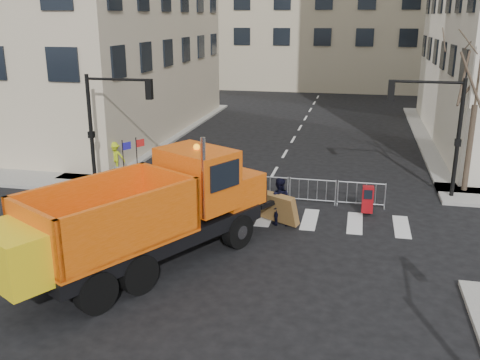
% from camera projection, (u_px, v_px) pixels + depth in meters
% --- Properties ---
extents(ground, '(120.00, 120.00, 0.00)m').
position_uv_depth(ground, '(215.00, 274.00, 17.11)').
color(ground, black).
rests_on(ground, ground).
extents(sidewalk_back, '(64.00, 5.00, 0.15)m').
position_uv_depth(sidewalk_back, '(262.00, 191.00, 25.02)').
color(sidewalk_back, gray).
rests_on(sidewalk_back, ground).
extents(traffic_light_left, '(0.18, 0.18, 5.40)m').
position_uv_depth(traffic_light_left, '(91.00, 133.00, 24.98)').
color(traffic_light_left, black).
rests_on(traffic_light_left, ground).
extents(traffic_light_right, '(0.18, 0.18, 5.40)m').
position_uv_depth(traffic_light_right, '(458.00, 140.00, 23.40)').
color(traffic_light_right, black).
rests_on(traffic_light_right, ground).
extents(crowd_barriers, '(12.60, 0.60, 1.10)m').
position_uv_depth(crowd_barriers, '(243.00, 186.00, 24.19)').
color(crowd_barriers, '#9EA0A5').
rests_on(crowd_barriers, ground).
extents(street_tree, '(3.00, 3.00, 7.50)m').
position_uv_depth(street_tree, '(474.00, 113.00, 23.88)').
color(street_tree, '#382B21').
rests_on(street_tree, ground).
extents(plow_truck, '(7.94, 11.09, 4.29)m').
position_uv_depth(plow_truck, '(144.00, 213.00, 17.04)').
color(plow_truck, black).
rests_on(plow_truck, ground).
extents(cop_a, '(0.69, 0.47, 1.86)m').
position_uv_depth(cop_a, '(245.00, 201.00, 21.13)').
color(cop_a, black).
rests_on(cop_a, ground).
extents(cop_b, '(0.98, 0.79, 1.92)m').
position_uv_depth(cop_b, '(279.00, 201.00, 20.97)').
color(cop_b, black).
rests_on(cop_b, ground).
extents(cop_c, '(1.03, 0.94, 1.69)m').
position_uv_depth(cop_c, '(247.00, 208.00, 20.58)').
color(cop_c, black).
rests_on(cop_c, ground).
extents(worker, '(1.17, 0.92, 1.60)m').
position_uv_depth(worker, '(115.00, 157.00, 27.51)').
color(worker, '#B3CC18').
rests_on(worker, sidewalk_back).
extents(newspaper_box, '(0.46, 0.41, 1.10)m').
position_uv_depth(newspaper_box, '(368.00, 199.00, 21.98)').
color(newspaper_box, maroon).
rests_on(newspaper_box, sidewalk_back).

